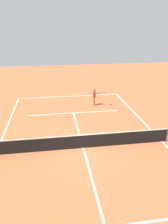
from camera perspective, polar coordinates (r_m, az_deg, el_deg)
ground_plane at (r=13.80m, az=-0.20°, el=-9.59°), size 60.00×60.00×0.00m
court_lines at (r=13.80m, az=-0.20°, el=-9.58°), size 10.85×21.36×0.01m
tennis_net at (r=13.54m, az=-0.21°, el=-7.81°), size 11.45×0.10×1.07m
player_serving at (r=20.52m, az=2.93°, el=4.40°), size 1.24×0.68×1.63m
tennis_ball at (r=18.95m, az=3.05°, el=-0.17°), size 0.07×0.07×0.07m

